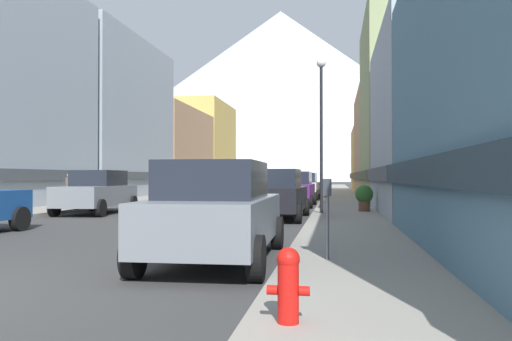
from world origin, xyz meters
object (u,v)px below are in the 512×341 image
object	(u,v)px
car_left_1	(97,192)
car_right_2	(295,189)
car_right_3	(304,186)
parking_meter_near	(327,207)
pedestrian_1	(69,191)
car_right_1	(277,194)
car_driving_0	(283,184)
streetlamp_right	(321,111)
fire_hydrant_near	(288,283)
pedestrian_2	(154,187)
car_right_0	(217,211)
potted_plant_0	(364,196)

from	to	relation	value
car_left_1	car_right_2	bearing A→B (deg)	39.70
car_left_1	car_right_3	bearing A→B (deg)	62.24
parking_meter_near	pedestrian_1	size ratio (longest dim) A/B	0.86
car_left_1	car_right_2	size ratio (longest dim) A/B	1.01
car_right_1	car_driving_0	xyz separation A→B (m)	(-2.20, 23.15, 0.00)
car_right_3	streetlamp_right	world-z (taller)	streetlamp_right
fire_hydrant_near	pedestrian_1	bearing A→B (deg)	125.16
parking_meter_near	pedestrian_2	world-z (taller)	pedestrian_2
car_right_0	car_right_3	xyz separation A→B (m)	(-0.00, 24.95, 0.00)
pedestrian_1	car_right_3	bearing A→B (deg)	50.80
parking_meter_near	streetlamp_right	xyz separation A→B (m)	(-0.40, 10.62, 2.97)
car_right_3	potted_plant_0	size ratio (longest dim) A/B	4.33
pedestrian_2	streetlamp_right	world-z (taller)	streetlamp_right
car_right_2	car_driving_0	world-z (taller)	same
pedestrian_1	streetlamp_right	bearing A→B (deg)	-11.37
car_left_1	car_right_1	world-z (taller)	same
car_right_3	potted_plant_0	xyz separation A→B (m)	(3.20, -13.45, -0.16)
car_right_3	car_driving_0	distance (m)	7.56
car_right_0	car_right_2	distance (m)	16.82
car_driving_0	potted_plant_0	size ratio (longest dim) A/B	4.27
car_left_1	car_right_0	size ratio (longest dim) A/B	1.01
pedestrian_1	pedestrian_2	bearing A→B (deg)	90.00
car_right_2	car_right_3	distance (m)	8.13
car_left_1	car_driving_0	bearing A→B (deg)	76.00
parking_meter_near	potted_plant_0	size ratio (longest dim) A/B	1.29
car_left_1	fire_hydrant_near	distance (m)	17.20
car_left_1	fire_hydrant_near	xyz separation A→B (m)	(9.25, -14.50, -0.37)
car_right_1	pedestrian_2	world-z (taller)	car_right_1
fire_hydrant_near	car_right_0	bearing A→B (deg)	112.48
car_right_0	car_right_2	size ratio (longest dim) A/B	1.00
pedestrian_2	potted_plant_0	bearing A→B (deg)	-42.09
parking_meter_near	pedestrian_2	distance (m)	26.65
car_right_1	car_right_3	xyz separation A→B (m)	(-0.00, 15.92, 0.00)
car_driving_0	streetlamp_right	world-z (taller)	streetlamp_right
car_driving_0	car_right_1	bearing A→B (deg)	-84.57
car_right_0	pedestrian_1	distance (m)	16.14
car_right_0	car_right_1	world-z (taller)	same
car_right_3	pedestrian_1	bearing A→B (deg)	-129.20
car_right_0	potted_plant_0	bearing A→B (deg)	74.46
streetlamp_right	car_right_0	bearing A→B (deg)	-98.55
car_driving_0	parking_meter_near	world-z (taller)	car_driving_0
car_right_3	car_left_1	bearing A→B (deg)	-117.76
fire_hydrant_near	pedestrian_1	distance (m)	20.32
car_right_2	pedestrian_2	size ratio (longest dim) A/B	2.87
car_right_3	fire_hydrant_near	bearing A→B (deg)	-86.73
streetlamp_right	potted_plant_0	bearing A→B (deg)	36.15
car_right_3	streetlamp_right	distance (m)	15.06
car_right_3	pedestrian_1	world-z (taller)	car_right_3
car_driving_0	pedestrian_2	size ratio (longest dim) A/B	2.85
car_right_1	car_left_1	bearing A→B (deg)	168.95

